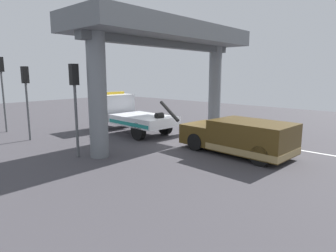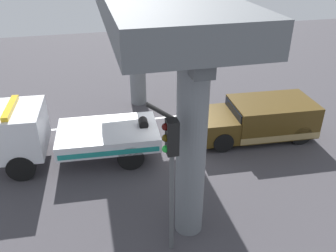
% 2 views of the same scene
% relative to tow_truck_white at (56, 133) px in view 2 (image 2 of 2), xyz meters
% --- Properties ---
extents(ground_plane, '(60.00, 40.00, 0.10)m').
position_rel_tow_truck_white_xyz_m(ground_plane, '(-4.67, 0.04, -1.25)').
color(ground_plane, '#423F44').
extents(lane_stripe_west, '(2.60, 0.16, 0.01)m').
position_rel_tow_truck_white_xyz_m(lane_stripe_west, '(-10.67, -2.54, -1.20)').
color(lane_stripe_west, silver).
rests_on(lane_stripe_west, ground).
extents(lane_stripe_mid, '(2.60, 0.16, 0.01)m').
position_rel_tow_truck_white_xyz_m(lane_stripe_mid, '(-4.67, -2.54, -1.20)').
color(lane_stripe_mid, silver).
rests_on(lane_stripe_mid, ground).
extents(lane_stripe_east, '(2.60, 0.16, 0.01)m').
position_rel_tow_truck_white_xyz_m(lane_stripe_east, '(1.33, -2.54, -1.20)').
color(lane_stripe_east, silver).
rests_on(lane_stripe_east, ground).
extents(tow_truck_white, '(7.31, 2.73, 2.46)m').
position_rel_tow_truck_white_xyz_m(tow_truck_white, '(0.00, 0.00, 0.00)').
color(tow_truck_white, white).
rests_on(tow_truck_white, ground).
extents(towed_van_green, '(5.31, 2.48, 1.58)m').
position_rel_tow_truck_white_xyz_m(towed_van_green, '(-8.32, 0.05, -0.42)').
color(towed_van_green, '#4C3814').
rests_on(towed_van_green, ground).
extents(overpass_structure, '(3.60, 11.17, 6.27)m').
position_rel_tow_truck_white_xyz_m(overpass_structure, '(-3.86, 0.04, 4.11)').
color(overpass_structure, slate).
rests_on(overpass_structure, ground).
extents(traffic_light_near, '(0.39, 0.32, 4.08)m').
position_rel_tow_truck_white_xyz_m(traffic_light_near, '(-3.15, 5.30, 1.78)').
color(traffic_light_near, '#515456').
rests_on(traffic_light_near, ground).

